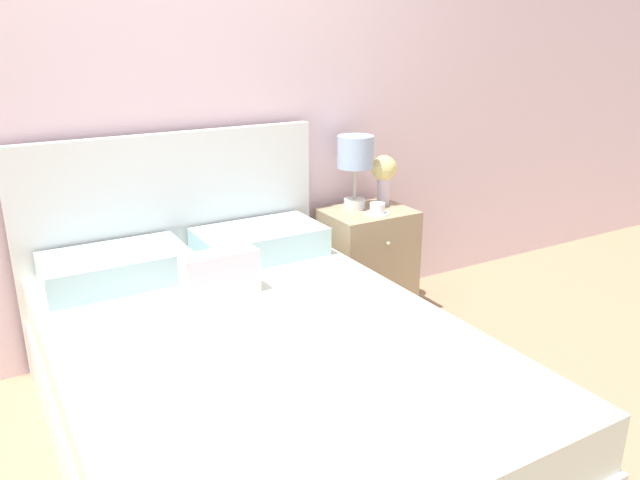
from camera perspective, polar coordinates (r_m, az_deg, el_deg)
The scene contains 7 objects.
ground_plane at distance 3.41m, azimuth -12.42°, elevation -8.89°, with size 12.00×12.00×0.00m, color tan.
wall_back at distance 3.11m, azimuth -14.55°, elevation 13.46°, with size 8.00×0.06×2.60m.
bed at distance 2.50m, azimuth -5.92°, elevation -12.24°, with size 1.48×2.04×1.09m.
nightstand at distance 3.52m, azimuth 4.29°, elevation -2.08°, with size 0.47×0.39×0.61m.
table_lamp at distance 3.39m, azimuth 3.25°, elevation 7.54°, with size 0.20×0.20×0.40m.
flower_vase at distance 3.51m, azimuth 5.89°, elevation 6.10°, with size 0.14×0.14×0.28m.
teacup at distance 3.35m, azimuth 5.26°, elevation 2.83°, with size 0.13×0.13×0.06m.
Camera 1 is at (-0.85, -2.91, 1.56)m, focal length 35.00 mm.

